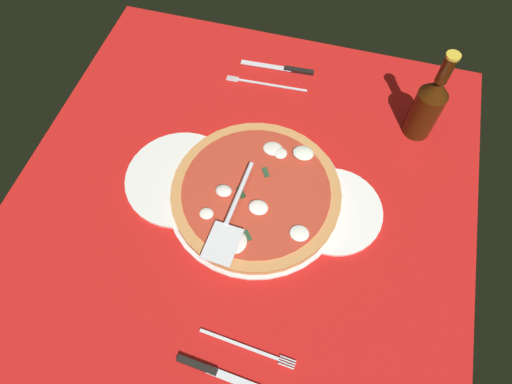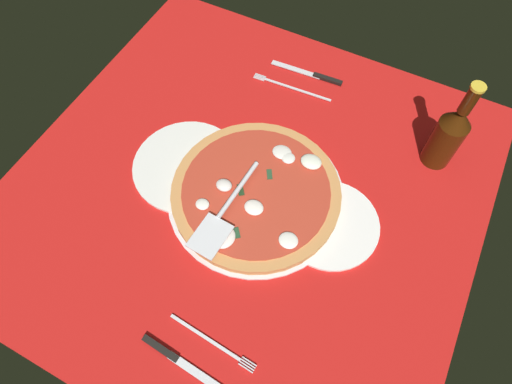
{
  "view_description": "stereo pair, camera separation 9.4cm",
  "coord_description": "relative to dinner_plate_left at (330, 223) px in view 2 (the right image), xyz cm",
  "views": [
    {
      "loc": [
        -15.23,
        45.55,
        83.88
      ],
      "look_at": [
        -2.87,
        0.78,
        1.93
      ],
      "focal_mm": 30.89,
      "sensor_mm": 36.0,
      "label": 1
    },
    {
      "loc": [
        -24.0,
        42.14,
        83.88
      ],
      "look_at": [
        -2.87,
        0.78,
        1.93
      ],
      "focal_mm": 30.89,
      "sensor_mm": 36.0,
      "label": 2
    }
  ],
  "objects": [
    {
      "name": "ground_plane",
      "position": [
        19.75,
        0.29,
        -1.0
      ],
      "size": [
        98.88,
        98.88,
        0.8
      ],
      "primitive_type": "cube",
      "color": "red"
    },
    {
      "name": "pizza_pan",
      "position": [
        16.89,
        1.07,
        -0.08
      ],
      "size": [
        38.2,
        38.2,
        0.83
      ],
      "primitive_type": "cylinder",
      "color": "silver",
      "rests_on": "ground_plane"
    },
    {
      "name": "dinner_plate_right",
      "position": [
        34.1,
        1.38,
        0.0
      ],
      "size": [
        24.52,
        24.52,
        1.0
      ],
      "primitive_type": "cylinder",
      "color": "white",
      "rests_on": "ground_plane"
    },
    {
      "name": "beer_bottle",
      "position": [
        -14.83,
        -26.11,
        8.56
      ],
      "size": [
        6.49,
        6.49,
        23.73
      ],
      "color": "#391A06",
      "rests_on": "ground_plane"
    },
    {
      "name": "place_setting_far",
      "position": [
        11.94,
        35.0,
        -0.15
      ],
      "size": [
        21.49,
        14.33,
        1.4
      ],
      "rotation": [
        0.0,
        0.0,
        3.07
      ],
      "color": "white",
      "rests_on": "ground_plane"
    },
    {
      "name": "checker_pattern",
      "position": [
        19.75,
        0.29,
        -0.55
      ],
      "size": [
        98.88,
        98.88,
        0.1
      ],
      "color": "silver",
      "rests_on": "ground_plane"
    },
    {
      "name": "pizza",
      "position": [
        16.81,
        1.09,
        1.37
      ],
      "size": [
        36.45,
        36.45,
        3.38
      ],
      "color": "#CD894B",
      "rests_on": "pizza_pan"
    },
    {
      "name": "dinner_plate_left",
      "position": [
        0.0,
        0.0,
        0.0
      ],
      "size": [
        20.78,
        20.78,
        1.0
      ],
      "primitive_type": "cylinder",
      "color": "white",
      "rests_on": "ground_plane"
    },
    {
      "name": "pizza_server",
      "position": [
        19.71,
        9.53,
        4.04
      ],
      "size": [
        6.69,
        23.68,
        1.0
      ],
      "rotation": [
        0.0,
        0.0,
        1.51
      ],
      "color": "silver",
      "rests_on": "pizza"
    },
    {
      "name": "place_setting_near",
      "position": [
        21.37,
        -33.73,
        -0.15
      ],
      "size": [
        21.26,
        14.81,
        1.4
      ],
      "rotation": [
        0.0,
        0.0,
        0.05
      ],
      "color": "white",
      "rests_on": "ground_plane"
    }
  ]
}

